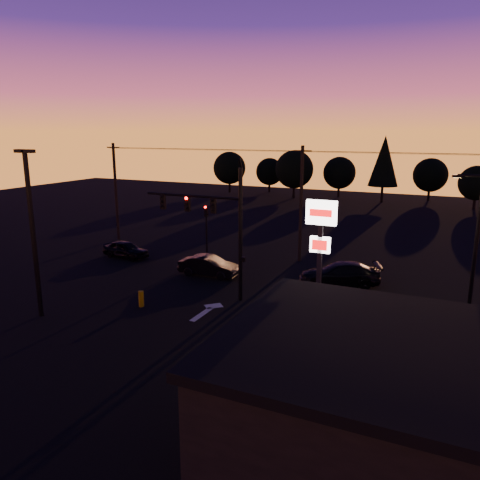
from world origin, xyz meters
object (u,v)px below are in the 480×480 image
at_px(secondary_signal, 206,224).
at_px(car_mid, 209,266).
at_px(car_left, 126,249).
at_px(suv_parked, 347,356).
at_px(traffic_signal_mast, 216,218).
at_px(bollard, 141,299).
at_px(parking_lot_light, 32,223).
at_px(streetlight, 474,245).
at_px(car_right, 340,274).
at_px(pylon_sign, 320,238).

bearing_deg(secondary_signal, car_mid, -58.94).
distance_m(car_left, car_mid, 8.66).
height_order(car_left, suv_parked, suv_parked).
relative_size(traffic_signal_mast, suv_parked, 1.58).
height_order(secondary_signal, suv_parked, secondary_signal).
height_order(bollard, car_left, car_left).
height_order(parking_lot_light, bollard, parking_lot_light).
height_order(streetlight, car_right, streetlight).
height_order(parking_lot_light, streetlight, parking_lot_light).
distance_m(car_mid, car_right, 9.09).
bearing_deg(car_right, car_mid, -99.39).
distance_m(parking_lot_light, car_mid, 12.46).
bearing_deg(parking_lot_light, suv_parked, 3.20).
height_order(traffic_signal_mast, suv_parked, traffic_signal_mast).
xyz_separation_m(secondary_signal, car_mid, (2.39, -3.96, -2.15)).
relative_size(secondary_signal, bollard, 4.65).
relative_size(streetlight, car_mid, 1.85).
xyz_separation_m(traffic_signal_mast, secondary_signal, (-4.90, 7.49, -2.07)).
height_order(bollard, car_right, car_right).
relative_size(traffic_signal_mast, secondary_signal, 1.97).
bearing_deg(traffic_signal_mast, pylon_sign, -19.36).
bearing_deg(bollard, secondary_signal, 98.72).
xyz_separation_m(car_left, car_right, (17.43, 0.42, 0.09)).
xyz_separation_m(streetlight, car_left, (-25.06, 3.49, -3.74)).
bearing_deg(suv_parked, pylon_sign, 109.08).
bearing_deg(car_mid, car_right, -80.54).
bearing_deg(pylon_sign, car_left, 157.58).
bearing_deg(streetlight, secondary_signal, 162.44).
bearing_deg(pylon_sign, suv_parked, -57.10).
height_order(bollard, suv_parked, suv_parked).
distance_m(bollard, car_left, 11.50).
distance_m(secondary_signal, parking_lot_light, 14.90).
relative_size(car_mid, car_right, 0.81).
bearing_deg(secondary_signal, car_left, -157.87).
relative_size(secondary_signal, streetlight, 0.54).
xyz_separation_m(parking_lot_light, bollard, (4.17, 3.56, -4.80)).
bearing_deg(traffic_signal_mast, car_left, 155.68).
bearing_deg(suv_parked, parking_lot_light, 169.38).
height_order(streetlight, bollard, streetlight).
distance_m(car_left, suv_parked, 23.24).
relative_size(bollard, suv_parked, 0.17).
xyz_separation_m(car_left, car_mid, (8.54, -1.46, 0.03)).
xyz_separation_m(secondary_signal, car_left, (-6.15, -2.50, -2.18)).
xyz_separation_m(bollard, car_right, (9.60, 8.84, 0.30)).
distance_m(pylon_sign, streetlight, 8.00).
bearing_deg(car_left, streetlight, -92.91).
bearing_deg(bollard, traffic_signal_mast, 46.74).
bearing_deg(car_right, bollard, -68.72).
bearing_deg(parking_lot_light, pylon_sign, 17.23).
relative_size(streetlight, car_right, 1.51).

